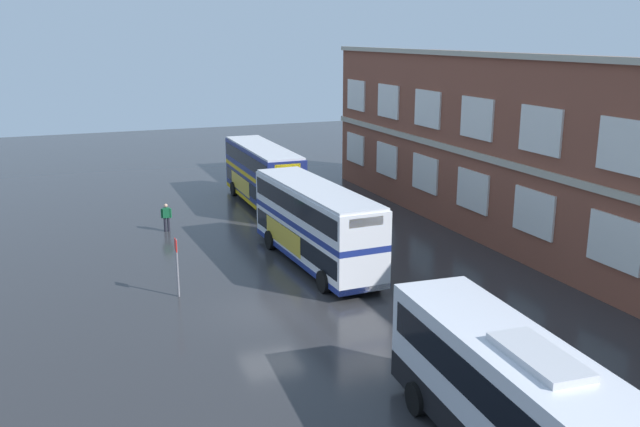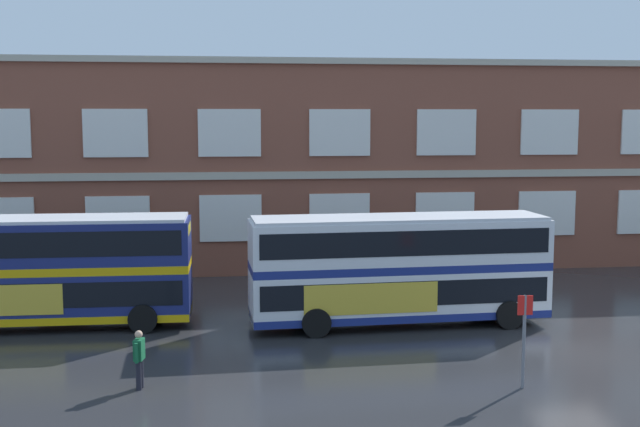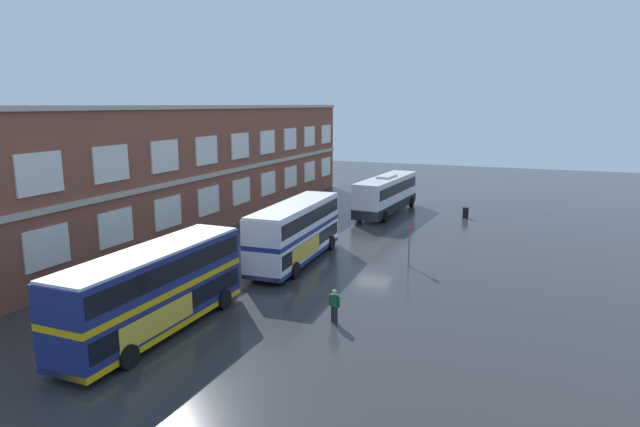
{
  "view_description": "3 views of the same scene",
  "coord_description": "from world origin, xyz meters",
  "views": [
    {
      "loc": [
        26.11,
        -8.07,
        11.43
      ],
      "look_at": [
        -4.87,
        4.26,
        2.7
      ],
      "focal_mm": 38.44,
      "sensor_mm": 36.0,
      "label": 1
    },
    {
      "loc": [
        -11.54,
        -24.38,
        7.65
      ],
      "look_at": [
        -7.99,
        4.2,
        4.21
      ],
      "focal_mm": 44.67,
      "sensor_mm": 36.0,
      "label": 2
    },
    {
      "loc": [
        -37.67,
        -10.72,
        10.59
      ],
      "look_at": [
        -6.25,
        1.82,
        3.78
      ],
      "focal_mm": 30.43,
      "sensor_mm": 36.0,
      "label": 3
    }
  ],
  "objects": [
    {
      "name": "bus_stand_flag",
      "position": [
        -3.09,
        -3.3,
        1.64
      ],
      "size": [
        0.44,
        0.1,
        2.7
      ],
      "color": "slate",
      "rests_on": "ground"
    },
    {
      "name": "double_decker_near",
      "position": [
        -18.24,
        5.35,
        2.15
      ],
      "size": [
        11.04,
        2.99,
        4.07
      ],
      "color": "navy",
      "rests_on": "ground"
    },
    {
      "name": "waiting_passenger",
      "position": [
        -13.93,
        -2.01,
        0.93
      ],
      "size": [
        0.31,
        0.64,
        1.7
      ],
      "color": "black",
      "rests_on": "ground"
    },
    {
      "name": "double_decker_middle",
      "position": [
        -5.06,
        4.09,
        2.15
      ],
      "size": [
        11.09,
        3.19,
        4.07
      ],
      "color": "silver",
      "rests_on": "ground"
    },
    {
      "name": "brick_terminal_building",
      "position": [
        2.17,
        17.98,
        5.13
      ],
      "size": [
        53.17,
        8.19,
        10.55
      ],
      "color": "brown",
      "rests_on": "ground"
    },
    {
      "name": "ground_plane",
      "position": [
        0.0,
        2.0,
        0.0
      ],
      "size": [
        120.0,
        120.0,
        0.0
      ],
      "primitive_type": "plane",
      "color": "#2B2B2D"
    }
  ]
}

